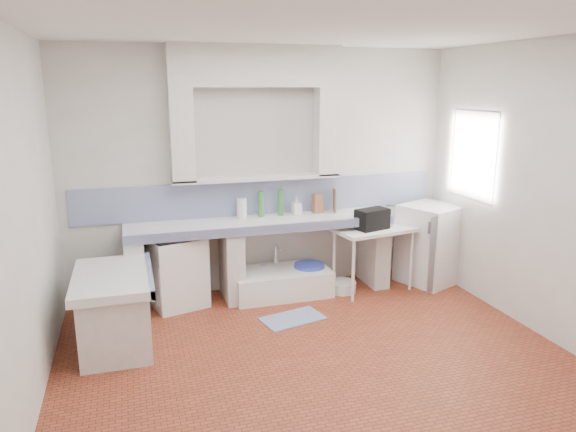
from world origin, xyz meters
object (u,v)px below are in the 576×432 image
object	(u,v)px
side_table	(373,259)
sink	(281,283)
fridge	(430,244)
stove	(177,271)

from	to	relation	value
side_table	sink	bearing A→B (deg)	160.95
side_table	fridge	size ratio (longest dim) A/B	0.95
fridge	side_table	bearing A→B (deg)	161.57
fridge	stove	bearing A→B (deg)	154.21
stove	sink	size ratio (longest dim) A/B	0.70
stove	side_table	size ratio (longest dim) A/B	0.85
stove	fridge	world-z (taller)	fridge
stove	side_table	world-z (taller)	stove
sink	side_table	size ratio (longest dim) A/B	1.22
sink	side_table	distance (m)	1.12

